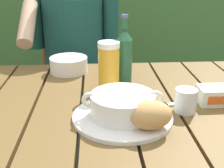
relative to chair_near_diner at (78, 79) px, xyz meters
name	(u,v)px	position (x,y,z in m)	size (l,w,h in m)	color
dining_table	(105,127)	(0.14, -0.87, 0.15)	(1.35, 0.86, 0.72)	brown
chair_near_diner	(78,79)	(0.00, 0.00, 0.00)	(0.47, 0.44, 1.00)	brown
person_eating	(74,53)	(0.00, -0.20, 0.22)	(0.48, 0.47, 1.21)	#18453E
serving_plate	(123,116)	(0.19, -0.98, 0.24)	(0.29, 0.29, 0.01)	white
soup_bowl	(123,104)	(0.19, -0.98, 0.28)	(0.24, 0.19, 0.07)	white
bread_roll	(151,115)	(0.26, -1.06, 0.28)	(0.13, 0.11, 0.08)	tan
beer_glass	(109,67)	(0.16, -0.77, 0.33)	(0.08, 0.08, 0.18)	gold
beer_bottle	(124,56)	(0.22, -0.69, 0.34)	(0.06, 0.06, 0.26)	#245739
water_glass_small	(186,100)	(0.38, -0.94, 0.27)	(0.07, 0.07, 0.07)	silver
butter_tub	(215,95)	(0.50, -0.89, 0.26)	(0.11, 0.08, 0.05)	white
table_knife	(166,105)	(0.33, -0.90, 0.24)	(0.16, 0.05, 0.01)	silver
diner_bowl	(69,65)	(0.00, -0.55, 0.27)	(0.16, 0.16, 0.06)	white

